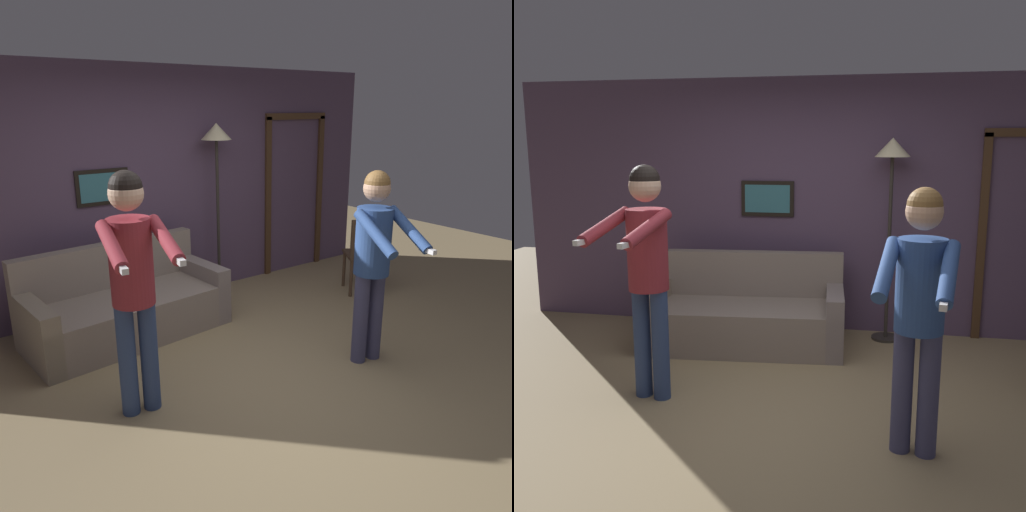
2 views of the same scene
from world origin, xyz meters
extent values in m
plane|color=#98825C|center=(0.00, 0.00, 0.00)|extent=(12.00, 12.00, 0.00)
cube|color=#58445F|center=(0.00, 2.20, 1.30)|extent=(6.40, 0.06, 2.60)
cube|color=black|center=(-0.46, 2.15, 1.37)|extent=(0.55, 0.02, 0.37)
cube|color=teal|center=(-0.46, 2.14, 1.37)|extent=(0.47, 0.01, 0.29)
cube|color=#4C331E|center=(1.69, 2.15, 1.02)|extent=(0.08, 0.04, 2.04)
cube|color=gray|center=(-0.56, 1.47, 0.21)|extent=(1.97, 1.02, 0.42)
cube|color=gray|center=(-0.59, 1.83, 0.65)|extent=(1.90, 0.31, 0.45)
cube|color=gray|center=(-1.42, 1.39, 0.29)|extent=(0.24, 0.86, 0.58)
cube|color=gray|center=(0.31, 1.55, 0.29)|extent=(0.24, 0.86, 0.58)
cylinder|color=#332D28|center=(0.80, 1.94, 0.01)|extent=(0.28, 0.28, 0.02)
cylinder|color=#332D28|center=(0.80, 1.94, 0.92)|extent=(0.04, 0.04, 1.79)
cone|color=#F9EAB7|center=(0.80, 1.94, 1.90)|extent=(0.34, 0.34, 0.18)
cylinder|color=navy|center=(-1.06, 0.24, 0.43)|extent=(0.13, 0.13, 0.86)
cylinder|color=navy|center=(-0.90, 0.22, 0.43)|extent=(0.13, 0.13, 0.86)
cylinder|color=maroon|center=(-0.98, 0.23, 1.16)|extent=(0.30, 0.30, 0.61)
sphere|color=#D8AD8E|center=(-0.98, 0.23, 1.63)|extent=(0.24, 0.24, 0.24)
sphere|color=black|center=(-0.98, 0.23, 1.67)|extent=(0.22, 0.22, 0.22)
cylinder|color=maroon|center=(-1.19, 0.00, 1.36)|extent=(0.17, 0.55, 0.23)
cube|color=white|center=(-1.23, -0.25, 1.29)|extent=(0.06, 0.15, 0.04)
cylinder|color=maroon|center=(-0.85, -0.05, 1.36)|extent=(0.17, 0.55, 0.23)
cube|color=white|center=(-0.89, -0.31, 1.29)|extent=(0.06, 0.15, 0.04)
cylinder|color=#44456C|center=(0.88, -0.22, 0.40)|extent=(0.13, 0.13, 0.81)
cylinder|color=#44456C|center=(1.04, -0.24, 0.40)|extent=(0.13, 0.13, 0.81)
cylinder|color=#2D4C8C|center=(0.96, -0.23, 1.09)|extent=(0.30, 0.30, 0.57)
sphere|color=tan|center=(0.96, -0.23, 1.54)|extent=(0.22, 0.22, 0.22)
sphere|color=brown|center=(0.96, -0.23, 1.58)|extent=(0.21, 0.21, 0.21)
cylinder|color=#2D4C8C|center=(0.75, -0.42, 1.23)|extent=(0.17, 0.49, 0.32)
cylinder|color=#2D4C8C|center=(1.09, -0.48, 1.23)|extent=(0.17, 0.49, 0.32)
cube|color=white|center=(1.05, -0.70, 1.11)|extent=(0.07, 0.15, 0.04)
camera|label=1|loc=(-2.22, -2.88, 2.20)|focal=35.00mm
camera|label=2|loc=(0.71, -3.67, 1.92)|focal=40.00mm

